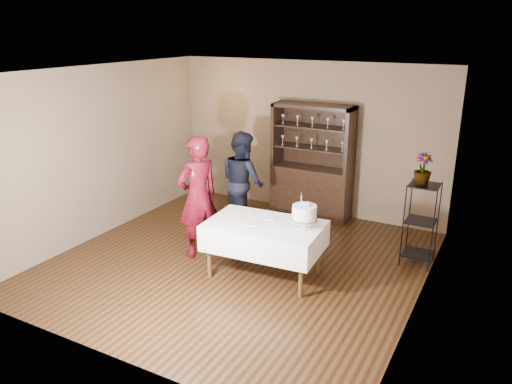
% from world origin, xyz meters
% --- Properties ---
extents(floor, '(5.00, 5.00, 0.00)m').
position_xyz_m(floor, '(0.00, 0.00, 0.00)').
color(floor, black).
rests_on(floor, ground).
extents(ceiling, '(5.00, 5.00, 0.00)m').
position_xyz_m(ceiling, '(0.00, 0.00, 2.70)').
color(ceiling, silver).
rests_on(ceiling, back_wall).
extents(back_wall, '(5.00, 0.02, 2.70)m').
position_xyz_m(back_wall, '(0.00, 2.50, 1.35)').
color(back_wall, brown).
rests_on(back_wall, floor).
extents(wall_left, '(0.02, 5.00, 2.70)m').
position_xyz_m(wall_left, '(-2.50, 0.00, 1.35)').
color(wall_left, brown).
rests_on(wall_left, floor).
extents(wall_right, '(0.02, 5.00, 2.70)m').
position_xyz_m(wall_right, '(2.50, 0.00, 1.35)').
color(wall_right, brown).
rests_on(wall_right, floor).
extents(china_hutch, '(1.40, 0.48, 2.00)m').
position_xyz_m(china_hutch, '(0.20, 2.25, 0.66)').
color(china_hutch, black).
rests_on(china_hutch, floor).
extents(plant_etagere, '(0.42, 0.42, 1.20)m').
position_xyz_m(plant_etagere, '(2.28, 1.20, 0.65)').
color(plant_etagere, black).
rests_on(plant_etagere, floor).
extents(cake_table, '(1.59, 1.04, 0.76)m').
position_xyz_m(cake_table, '(0.52, -0.17, 0.58)').
color(cake_table, white).
rests_on(cake_table, floor).
extents(woman, '(0.66, 0.78, 1.81)m').
position_xyz_m(woman, '(-0.64, -0.03, 0.90)').
color(woman, '#360408').
rests_on(woman, floor).
extents(man, '(1.02, 0.96, 1.67)m').
position_xyz_m(man, '(-0.56, 1.13, 0.83)').
color(man, black).
rests_on(man, floor).
extents(cake, '(0.37, 0.37, 0.49)m').
position_xyz_m(cake, '(1.04, -0.07, 0.96)').
color(cake, white).
rests_on(cake, cake_table).
extents(plate_near, '(0.27, 0.27, 0.01)m').
position_xyz_m(plate_near, '(0.38, -0.25, 0.77)').
color(plate_near, white).
rests_on(plate_near, cake_table).
extents(plate_far, '(0.20, 0.20, 0.01)m').
position_xyz_m(plate_far, '(0.50, 0.03, 0.77)').
color(plate_far, white).
rests_on(plate_far, cake_table).
extents(potted_plant, '(0.33, 0.33, 0.43)m').
position_xyz_m(potted_plant, '(2.23, 1.21, 1.40)').
color(potted_plant, '#497035').
rests_on(potted_plant, plant_etagere).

